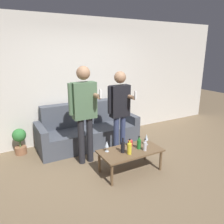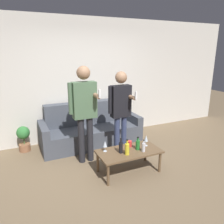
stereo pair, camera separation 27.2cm
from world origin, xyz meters
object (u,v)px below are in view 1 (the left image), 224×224
(coffee_table, at_px, (130,152))
(couch, at_px, (88,130))
(bottle_orange, at_px, (145,146))
(person_standing_left, at_px, (84,107))
(person_standing_right, at_px, (120,107))

(coffee_table, bearing_deg, couch, 97.85)
(bottle_orange, bearing_deg, couch, 104.48)
(coffee_table, bearing_deg, person_standing_left, 129.62)
(couch, height_order, coffee_table, couch)
(person_standing_right, bearing_deg, coffee_table, -103.29)
(bottle_orange, xyz_separation_m, person_standing_right, (-0.06, 0.74, 0.51))
(coffee_table, relative_size, person_standing_left, 0.60)
(couch, bearing_deg, person_standing_right, -66.72)
(person_standing_left, height_order, person_standing_right, person_standing_left)
(couch, relative_size, person_standing_left, 1.22)
(coffee_table, relative_size, person_standing_right, 0.64)
(bottle_orange, relative_size, person_standing_right, 0.13)
(bottle_orange, height_order, person_standing_left, person_standing_left)
(coffee_table, relative_size, bottle_orange, 5.07)
(couch, distance_m, person_standing_right, 1.09)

